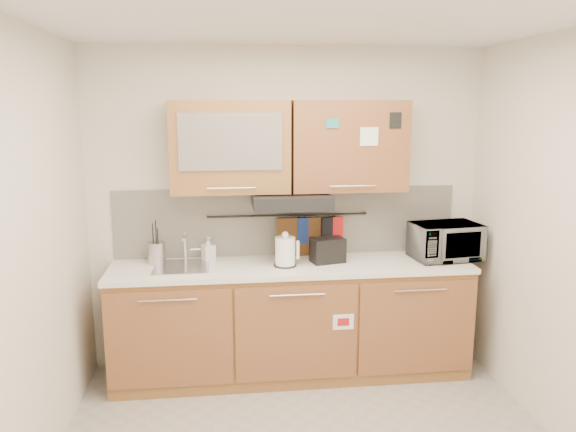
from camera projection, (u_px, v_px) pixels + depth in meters
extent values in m
plane|color=white|center=(321.00, 16.00, 2.90)|extent=(3.20, 3.20, 0.00)
plane|color=silver|center=(287.00, 209.00, 4.62)|extent=(3.20, 0.00, 3.20)
plane|color=silver|center=(20.00, 268.00, 2.97)|extent=(0.00, 3.00, 3.00)
cube|color=#A16C39|center=(292.00, 321.00, 4.49)|extent=(2.80, 0.60, 0.88)
cube|color=black|center=(291.00, 367.00, 4.57)|extent=(2.80, 0.54, 0.10)
cube|color=#9A5F37|center=(170.00, 340.00, 4.08)|extent=(0.91, 0.02, 0.74)
cylinder|color=silver|center=(167.00, 300.00, 3.99)|extent=(0.41, 0.01, 0.01)
cube|color=#9A5F37|center=(297.00, 334.00, 4.18)|extent=(0.91, 0.02, 0.74)
cylinder|color=silver|center=(297.00, 295.00, 4.10)|extent=(0.41, 0.01, 0.01)
cube|color=#9A5F37|center=(417.00, 328.00, 4.29)|extent=(0.91, 0.02, 0.74)
cylinder|color=silver|center=(420.00, 290.00, 4.21)|extent=(0.41, 0.01, 0.01)
cube|color=white|center=(292.00, 267.00, 4.39)|extent=(2.82, 0.62, 0.04)
cube|color=silver|center=(287.00, 221.00, 4.62)|extent=(2.80, 0.02, 0.56)
cube|color=#A16C39|center=(230.00, 147.00, 4.29)|extent=(0.90, 0.35, 0.70)
cube|color=silver|center=(230.00, 142.00, 4.10)|extent=(0.76, 0.02, 0.42)
cube|color=#9A5F37|center=(348.00, 146.00, 4.39)|extent=(0.90, 0.35, 0.70)
cube|color=white|center=(369.00, 137.00, 4.22)|extent=(0.14, 0.00, 0.14)
cube|color=black|center=(291.00, 200.00, 4.35)|extent=(0.60, 0.46, 0.10)
cube|color=silver|center=(182.00, 268.00, 4.30)|extent=(0.42, 0.40, 0.03)
cylinder|color=silver|center=(185.00, 247.00, 4.43)|extent=(0.03, 0.03, 0.24)
cylinder|color=silver|center=(184.00, 237.00, 4.34)|extent=(0.02, 0.18, 0.02)
cylinder|color=black|center=(288.00, 215.00, 4.57)|extent=(1.30, 0.02, 0.02)
cylinder|color=#ACACB0|center=(157.00, 253.00, 4.39)|extent=(0.16, 0.16, 0.17)
cylinder|color=black|center=(153.00, 243.00, 4.39)|extent=(0.01, 0.01, 0.32)
cylinder|color=black|center=(158.00, 246.00, 4.37)|extent=(0.01, 0.01, 0.29)
cylinder|color=black|center=(156.00, 241.00, 4.40)|extent=(0.01, 0.01, 0.34)
cylinder|color=black|center=(154.00, 249.00, 4.36)|extent=(0.01, 0.01, 0.25)
cylinder|color=white|center=(285.00, 252.00, 4.32)|extent=(0.17, 0.17, 0.23)
sphere|color=white|center=(285.00, 235.00, 4.29)|extent=(0.05, 0.05, 0.05)
cube|color=white|center=(298.00, 250.00, 4.34)|extent=(0.02, 0.03, 0.15)
cylinder|color=black|center=(285.00, 265.00, 4.34)|extent=(0.18, 0.18, 0.01)
cube|color=black|center=(328.00, 250.00, 4.43)|extent=(0.28, 0.21, 0.19)
cube|color=black|center=(322.00, 240.00, 4.39)|extent=(0.10, 0.13, 0.01)
cube|color=black|center=(333.00, 239.00, 4.43)|extent=(0.10, 0.13, 0.01)
imported|color=#999999|center=(446.00, 241.00, 4.51)|extent=(0.57, 0.42, 0.29)
imported|color=#999999|center=(208.00, 249.00, 4.46)|extent=(0.12, 0.12, 0.20)
cube|color=brown|center=(299.00, 244.00, 4.62)|extent=(0.37, 0.03, 0.45)
cube|color=navy|center=(305.00, 230.00, 4.60)|extent=(0.13, 0.05, 0.21)
cube|color=black|center=(329.00, 230.00, 4.62)|extent=(0.14, 0.08, 0.22)
cube|color=red|center=(334.00, 227.00, 4.63)|extent=(0.15, 0.03, 0.18)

